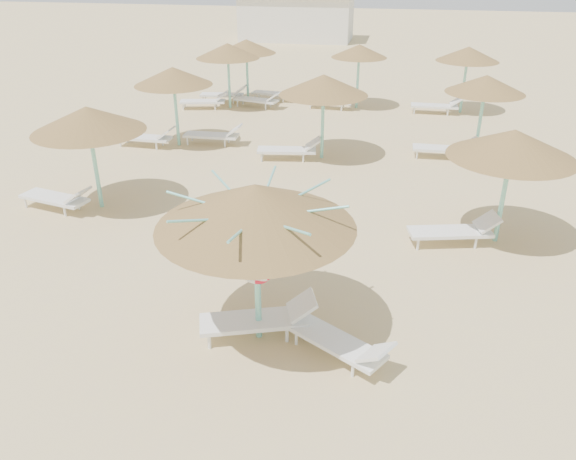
# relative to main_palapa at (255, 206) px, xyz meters

# --- Properties ---
(ground) EXTENTS (120.00, 120.00, 0.00)m
(ground) POSITION_rel_main_palapa_xyz_m (0.17, 0.27, -2.55)
(ground) COLOR tan
(ground) RESTS_ON ground
(main_palapa) EXTENTS (3.27, 3.27, 2.93)m
(main_palapa) POSITION_rel_main_palapa_xyz_m (0.00, 0.00, 0.00)
(main_palapa) COLOR #7AD3C4
(main_palapa) RESTS_ON ground
(lounger_main_a) EXTENTS (2.14, 1.26, 0.75)m
(lounger_main_a) POSITION_rel_main_palapa_xyz_m (0.05, 0.04, -2.19)
(lounger_main_a) COLOR white
(lounger_main_a) RESTS_ON ground
(lounger_main_b) EXTENTS (1.87, 1.43, 0.67)m
(lounger_main_b) POSITION_rel_main_palapa_xyz_m (1.54, -0.35, -2.23)
(lounger_main_b) COLOR white
(lounger_main_b) RESTS_ON ground
(palapa_field) EXTENTS (20.60, 14.62, 2.71)m
(palapa_field) POSITION_rel_main_palapa_xyz_m (0.93, 10.43, -0.25)
(palapa_field) COLOR #7AD3C4
(palapa_field) RESTS_ON ground
(service_hut) EXTENTS (8.40, 4.40, 3.25)m
(service_hut) POSITION_rel_main_palapa_xyz_m (-5.83, 35.27, -0.91)
(service_hut) COLOR silver
(service_hut) RESTS_ON ground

